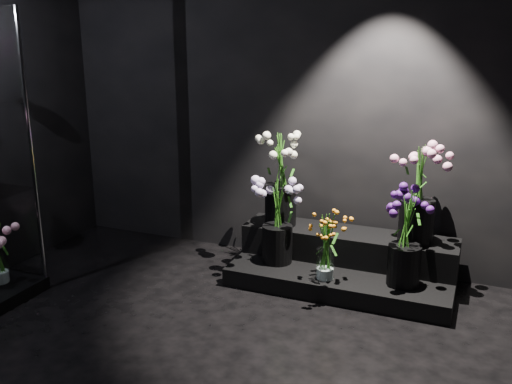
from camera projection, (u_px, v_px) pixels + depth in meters
The scene contains 8 objects.
floor at pixel (165, 380), 3.19m from camera, with size 4.00×4.00×0.00m, color black.
wall_back at pixel (287, 92), 4.58m from camera, with size 4.00×4.00×0.00m, color black.
display_riser at pixel (344, 262), 4.41m from camera, with size 1.66×0.74×0.37m.
bouquet_orange_bells at pixel (326, 245), 4.08m from camera, with size 0.28×0.28×0.51m.
bouquet_lilac at pixel (278, 214), 4.35m from camera, with size 0.49×0.49×0.66m.
bouquet_purple at pixel (406, 234), 3.96m from camera, with size 0.40×0.40×0.68m.
bouquet_cream_roses at pixel (281, 174), 4.50m from camera, with size 0.39×0.39×0.75m.
bouquet_pink_roses at pixel (419, 188), 4.13m from camera, with size 0.47×0.47×0.73m.
Camera 1 is at (1.53, -2.37, 1.89)m, focal length 40.00 mm.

